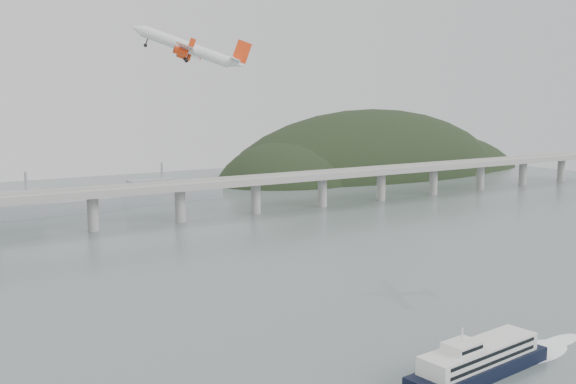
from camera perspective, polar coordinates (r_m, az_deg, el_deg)
ground at (r=214.81m, az=8.13°, el=-11.31°), size 900.00×900.00×0.00m
bridge at (r=380.31m, az=-12.07°, el=-0.18°), size 800.00×22.00×23.90m
headland at (r=646.58m, az=7.99°, el=-0.05°), size 365.00×155.00×156.00m
ferry at (r=184.55m, az=15.86°, el=-13.57°), size 75.48×17.87×14.23m
airliner at (r=236.14m, az=-8.34°, el=11.93°), size 37.34×35.84×17.06m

